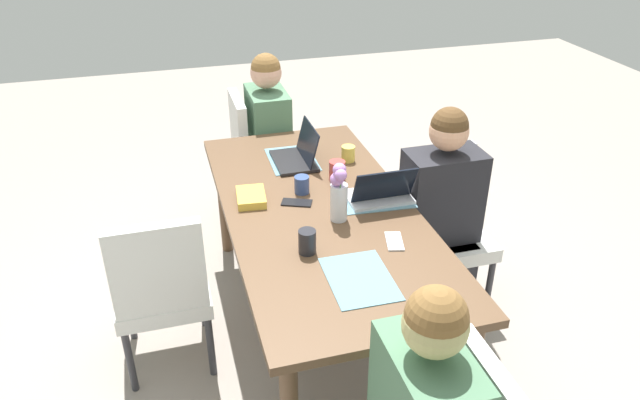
# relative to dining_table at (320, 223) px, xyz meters

# --- Properties ---
(ground_plane) EXTENTS (10.00, 10.00, 0.00)m
(ground_plane) POSITION_rel_dining_table_xyz_m (0.00, 0.00, -0.67)
(ground_plane) COLOR gray
(dining_table) EXTENTS (1.97, 0.91, 0.76)m
(dining_table) POSITION_rel_dining_table_xyz_m (0.00, 0.00, 0.00)
(dining_table) COLOR brown
(dining_table) RESTS_ON ground_plane
(chair_near_left_near) EXTENTS (0.44, 0.44, 0.90)m
(chair_near_left_near) POSITION_rel_dining_table_xyz_m (0.12, -0.74, -0.17)
(chair_near_left_near) COLOR silver
(chair_near_left_near) RESTS_ON ground_plane
(person_near_left_near) EXTENTS (0.36, 0.40, 1.19)m
(person_near_left_near) POSITION_rel_dining_table_xyz_m (0.04, -0.68, -0.15)
(person_near_left_near) COLOR #2D2D33
(person_near_left_near) RESTS_ON ground_plane
(chair_head_right_left_far) EXTENTS (0.44, 0.44, 0.90)m
(chair_head_right_left_far) POSITION_rel_dining_table_xyz_m (1.28, 0.08, -0.17)
(chair_head_right_left_far) COLOR silver
(chair_head_right_left_far) RESTS_ON ground_plane
(person_head_right_left_far) EXTENTS (0.40, 0.36, 1.19)m
(person_head_right_left_far) POSITION_rel_dining_table_xyz_m (1.22, 0.01, -0.15)
(person_head_right_left_far) COLOR #2D2D33
(person_head_right_left_far) RESTS_ON ground_plane
(chair_far_right_near) EXTENTS (0.44, 0.44, 0.90)m
(chair_far_right_near) POSITION_rel_dining_table_xyz_m (-0.07, 0.80, -0.17)
(chair_far_right_near) COLOR silver
(chair_far_right_near) RESTS_ON ground_plane
(flower_vase) EXTENTS (0.10, 0.09, 0.29)m
(flower_vase) POSITION_rel_dining_table_xyz_m (-0.12, -0.06, 0.23)
(flower_vase) COLOR silver
(flower_vase) RESTS_ON dining_table
(placemat_near_left_near) EXTENTS (0.28, 0.38, 0.00)m
(placemat_near_left_near) POSITION_rel_dining_table_xyz_m (0.02, -0.30, 0.08)
(placemat_near_left_near) COLOR slate
(placemat_near_left_near) RESTS_ON dining_table
(placemat_head_left_left_mid) EXTENTS (0.37, 0.27, 0.00)m
(placemat_head_left_left_mid) POSITION_rel_dining_table_xyz_m (-0.59, 0.00, 0.08)
(placemat_head_left_left_mid) COLOR slate
(placemat_head_left_left_mid) RESTS_ON dining_table
(placemat_head_right_left_far) EXTENTS (0.37, 0.27, 0.00)m
(placemat_head_right_left_far) POSITION_rel_dining_table_xyz_m (0.58, 0.00, 0.08)
(placemat_head_right_left_far) COLOR slate
(placemat_head_right_left_far) RESTS_ON dining_table
(laptop_near_left_near) EXTENTS (0.22, 0.32, 0.20)m
(laptop_near_left_near) POSITION_rel_dining_table_xyz_m (-0.00, -0.31, 0.12)
(laptop_near_left_near) COLOR silver
(laptop_near_left_near) RESTS_ON dining_table
(laptop_head_right_left_far) EXTENTS (0.32, 0.22, 0.21)m
(laptop_head_right_left_far) POSITION_rel_dining_table_xyz_m (0.54, -0.02, 0.13)
(laptop_head_right_left_far) COLOR black
(laptop_head_right_left_far) RESTS_ON dining_table
(coffee_mug_near_left) EXTENTS (0.08, 0.08, 0.09)m
(coffee_mug_near_left) POSITION_rel_dining_table_xyz_m (0.48, -0.30, 0.13)
(coffee_mug_near_left) COLOR #DBC64C
(coffee_mug_near_left) RESTS_ON dining_table
(coffee_mug_near_right) EXTENTS (0.09, 0.09, 0.11)m
(coffee_mug_near_right) POSITION_rel_dining_table_xyz_m (0.28, -0.17, 0.14)
(coffee_mug_near_right) COLOR #AD3D38
(coffee_mug_near_right) RESTS_ON dining_table
(coffee_mug_centre_left) EXTENTS (0.08, 0.08, 0.11)m
(coffee_mug_centre_left) POSITION_rel_dining_table_xyz_m (-0.35, 0.16, 0.14)
(coffee_mug_centre_left) COLOR #232328
(coffee_mug_centre_left) RESTS_ON dining_table
(coffee_mug_centre_right) EXTENTS (0.08, 0.08, 0.09)m
(coffee_mug_centre_right) POSITION_rel_dining_table_xyz_m (0.19, 0.04, 0.13)
(coffee_mug_centre_right) COLOR #33477A
(coffee_mug_centre_right) RESTS_ON dining_table
(book_red_cover) EXTENTS (0.21, 0.16, 0.04)m
(book_red_cover) POSITION_rel_dining_table_xyz_m (0.17, 0.31, 0.10)
(book_red_cover) COLOR gold
(book_red_cover) RESTS_ON dining_table
(phone_black) EXTENTS (0.13, 0.17, 0.01)m
(phone_black) POSITION_rel_dining_table_xyz_m (0.08, 0.10, 0.09)
(phone_black) COLOR black
(phone_black) RESTS_ON dining_table
(phone_silver) EXTENTS (0.16, 0.11, 0.01)m
(phone_silver) POSITION_rel_dining_table_xyz_m (-0.38, -0.24, 0.09)
(phone_silver) COLOR silver
(phone_silver) RESTS_ON dining_table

